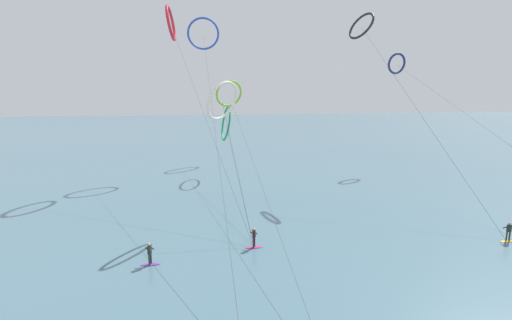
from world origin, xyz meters
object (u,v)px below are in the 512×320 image
surfer_magenta (254,239)px  kite_charcoal (362,26)px  surfer_violet (150,255)px  kite_cobalt (203,34)px  kite_lime (229,94)px  surfer_amber (508,233)px  kite_crimson (171,23)px  kite_emerald (226,124)px  kite_navy (397,64)px  kite_ivory (222,101)px

surfer_magenta → kite_charcoal: size_ratio=0.07×
surfer_violet → kite_charcoal: (25.17, 20.05, 20.11)m
kite_charcoal → kite_cobalt: kite_cobalt is taller
surfer_violet → kite_lime: (9.72, 39.31, 11.51)m
kite_lime → surfer_amber: bearing=98.0°
kite_charcoal → kite_crimson: 25.68m
kite_lime → kite_emerald: bearing=64.1°
surfer_amber → kite_emerald: kite_emerald is taller
kite_emerald → kite_navy: bearing=91.0°
kite_charcoal → kite_crimson: bearing=-125.0°
surfer_magenta → surfer_amber: bearing=108.0°
surfer_violet → surfer_amber: bearing=106.6°
kite_emerald → kite_crimson: 15.75m
surfer_magenta → kite_navy: (28.76, 28.70, 16.36)m
surfer_violet → kite_charcoal: kite_charcoal is taller
surfer_amber → kite_lime: kite_lime is taller
surfer_violet → kite_charcoal: bearing=146.8°
surfer_amber → kite_emerald: bearing=128.2°
kite_navy → kite_emerald: kite_navy is taller
surfer_violet → kite_emerald: (8.05, 27.27, 7.19)m
kite_ivory → kite_charcoal: bearing=166.8°
kite_navy → kite_emerald: 30.23m
surfer_magenta → kite_ivory: 12.93m
surfer_violet → kite_emerald: 29.33m
surfer_amber → kite_ivory: bearing=159.6°
kite_crimson → surfer_amber: bearing=-129.2°
surfer_violet → kite_charcoal: size_ratio=0.07×
kite_lime → kite_ivory: (-3.62, -30.98, -0.64)m
surfer_magenta → kite_crimson: bearing=-140.0°
surfer_amber → kite_lime: bearing=117.1°
kite_emerald → kite_charcoal: (17.12, -7.22, 12.92)m
surfer_violet → surfer_magenta: size_ratio=1.00×
surfer_magenta → kite_crimson: (-7.25, 26.19, 21.10)m
surfer_amber → kite_navy: kite_navy is taller
kite_charcoal → kite_emerald: bearing=-130.4°
surfer_amber → kite_lime: (-19.58, 40.15, 11.51)m
kite_ivory → surfer_magenta: bearing=60.4°
kite_emerald → surfer_amber: bearing=32.2°
kite_emerald → surfer_magenta: bearing=-5.2°
kite_cobalt → surfer_magenta: bearing=94.2°
surfer_amber → kite_ivory: size_ratio=0.13×
surfer_magenta → kite_navy: size_ratio=0.04×
surfer_violet → kite_cobalt: bearing=-170.8°
kite_navy → kite_lime: kite_navy is taller
kite_lime → kite_cobalt: kite_cobalt is taller
kite_charcoal → surfer_amber: bearing=-6.3°
surfer_magenta → kite_crimson: kite_crimson is taller
kite_lime → kite_charcoal: bearing=110.7°
kite_emerald → kite_charcoal: bearing=62.2°
kite_navy → kite_emerald: size_ratio=1.52×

